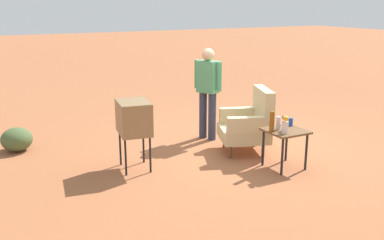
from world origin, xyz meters
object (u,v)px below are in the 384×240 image
(tv_on_stand, at_px, (134,118))
(soda_can_red, at_px, (284,127))
(person_standing, at_px, (208,88))
(soda_can_blue, at_px, (291,122))
(bottle_short_clear, at_px, (278,123))
(armchair, at_px, (250,123))
(side_table, at_px, (285,135))
(flower_vase, at_px, (285,124))
(bottle_tall_amber, at_px, (272,122))

(tv_on_stand, bearing_deg, soda_can_red, 61.58)
(person_standing, height_order, soda_can_red, person_standing)
(soda_can_blue, bearing_deg, bottle_short_clear, -74.74)
(armchair, height_order, person_standing, person_standing)
(tv_on_stand, bearing_deg, side_table, 63.20)
(armchair, bearing_deg, bottle_short_clear, -4.04)
(flower_vase, bearing_deg, person_standing, -175.32)
(tv_on_stand, height_order, bottle_tall_amber, tv_on_stand)
(bottle_tall_amber, bearing_deg, bottle_short_clear, 99.87)
(bottle_tall_amber, xyz_separation_m, soda_can_blue, (-0.11, 0.45, -0.09))
(soda_can_blue, xyz_separation_m, flower_vase, (0.28, -0.34, 0.09))
(soda_can_red, xyz_separation_m, soda_can_blue, (-0.18, 0.27, 0.00))
(flower_vase, bearing_deg, bottle_short_clear, 170.19)
(person_standing, distance_m, soda_can_red, 1.88)
(person_standing, height_order, soda_can_blue, person_standing)
(soda_can_red, bearing_deg, flower_vase, -36.12)
(tv_on_stand, height_order, soda_can_blue, tv_on_stand)
(side_table, relative_size, bottle_tall_amber, 1.96)
(bottle_short_clear, bearing_deg, armchair, 175.96)
(tv_on_stand, bearing_deg, bottle_tall_amber, 61.11)
(side_table, relative_size, person_standing, 0.36)
(person_standing, bearing_deg, bottle_short_clear, 6.31)
(side_table, height_order, bottle_short_clear, bottle_short_clear)
(bottle_short_clear, bearing_deg, soda_can_red, 20.55)
(armchair, height_order, tv_on_stand, armchair)
(armchair, bearing_deg, soda_can_blue, 19.78)
(bottle_short_clear, xyz_separation_m, flower_vase, (0.20, -0.03, 0.05))
(armchair, xyz_separation_m, person_standing, (-0.96, -0.25, 0.44))
(bottle_short_clear, height_order, soda_can_red, bottle_short_clear)
(armchair, xyz_separation_m, bottle_short_clear, (0.79, -0.06, 0.19))
(bottle_short_clear, bearing_deg, person_standing, -173.69)
(tv_on_stand, distance_m, soda_can_red, 2.20)
(soda_can_blue, bearing_deg, flower_vase, -50.65)
(flower_vase, bearing_deg, tv_on_stand, -121.58)
(side_table, bearing_deg, bottle_tall_amber, -98.68)
(armchair, relative_size, flower_vase, 4.00)
(armchair, height_order, bottle_tall_amber, armchair)
(tv_on_stand, xyz_separation_m, bottle_short_clear, (0.95, 1.89, -0.09))
(person_standing, xyz_separation_m, bottle_tall_amber, (1.77, 0.06, -0.20))
(side_table, bearing_deg, flower_vase, -43.15)
(tv_on_stand, height_order, person_standing, person_standing)
(side_table, relative_size, tv_on_stand, 0.57)
(armchair, relative_size, tv_on_stand, 1.03)
(side_table, bearing_deg, tv_on_stand, -116.80)
(person_standing, height_order, bottle_tall_amber, person_standing)
(bottle_tall_amber, distance_m, soda_can_blue, 0.47)
(tv_on_stand, height_order, flower_vase, tv_on_stand)
(side_table, xyz_separation_m, tv_on_stand, (-1.00, -1.99, 0.28))
(soda_can_blue, bearing_deg, armchair, -160.22)
(side_table, distance_m, person_standing, 1.88)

